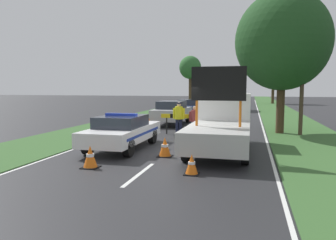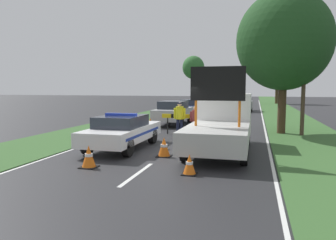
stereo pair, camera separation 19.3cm
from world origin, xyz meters
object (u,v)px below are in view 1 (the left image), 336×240
road_barrier (189,118)px  queued_car_van_white (208,101)px  pedestrian_civilian (195,119)px  traffic_cone_near_police (165,147)px  traffic_cone_centre_front (149,124)px  police_car (123,131)px  queued_car_suv_grey (241,103)px  queued_car_sedan_silver (172,112)px  traffic_cone_behind_barrier (90,157)px  work_truck (222,123)px  roadside_tree_near_right (190,68)px  queued_car_hatch_blue (189,107)px  utility_pole (303,62)px  police_officer (179,116)px  roadside_tree_near_left (273,72)px  roadside_tree_mid_left (283,41)px  traffic_cone_near_truck (192,164)px

road_barrier → queued_car_van_white: bearing=100.1°
pedestrian_civilian → traffic_cone_near_police: 4.95m
traffic_cone_near_police → traffic_cone_centre_front: 7.33m
traffic_cone_centre_front → police_car: bearing=-83.1°
traffic_cone_centre_front → queued_car_suv_grey: size_ratio=0.17×
queued_car_suv_grey → queued_car_sedan_silver: bearing=73.5°
pedestrian_civilian → traffic_cone_behind_barrier: 7.39m
work_truck → roadside_tree_near_right: roadside_tree_near_right is taller
queued_car_hatch_blue → roadside_tree_near_right: 17.22m
traffic_cone_behind_barrier → utility_pole: 12.02m
police_officer → pedestrian_civilian: 0.87m
traffic_cone_near_police → roadside_tree_near_left: bearing=81.5°
police_officer → queued_car_suv_grey: 19.03m
work_truck → traffic_cone_near_police: bearing=49.8°
pedestrian_civilian → roadside_tree_near_left: roadside_tree_near_left is taller
traffic_cone_centre_front → queued_car_van_white: size_ratio=0.16×
police_car → roadside_tree_near_right: size_ratio=0.71×
queued_car_sedan_silver → queued_car_van_white: size_ratio=1.01×
traffic_cone_centre_front → utility_pole: (8.21, -0.05, 3.43)m
police_officer → traffic_cone_near_police: 5.15m
police_car → road_barrier: size_ratio=1.59×
roadside_tree_near_right → queued_car_sedan_silver: bearing=-82.6°
work_truck → police_officer: (-2.45, 3.15, -0.04)m
queued_car_suv_grey → roadside_tree_near_left: 18.13m
road_barrier → traffic_cone_centre_front: 2.88m
police_car → pedestrian_civilian: pedestrian_civilian is taller
traffic_cone_behind_barrier → road_barrier: bearing=78.1°
roadside_tree_near_left → utility_pole: size_ratio=0.98×
traffic_cone_behind_barrier → roadside_tree_near_left: bearing=79.5°
pedestrian_civilian → utility_pole: 6.24m
queued_car_van_white → roadside_tree_mid_left: size_ratio=0.61×
road_barrier → queued_car_sedan_silver: (-1.98, 4.44, -0.07)m
queued_car_suv_grey → utility_pole: 17.79m
queued_car_suv_grey → roadside_tree_mid_left: (2.55, -16.68, 4.10)m
traffic_cone_near_police → queued_car_hatch_blue: 16.96m
road_barrier → traffic_cone_near_truck: bearing=-73.6°
utility_pole → police_officer: bearing=-164.5°
traffic_cone_centre_front → queued_car_hatch_blue: (0.50, 10.01, 0.41)m
queued_car_hatch_blue → road_barrier: bearing=100.5°
queued_car_sedan_silver → roadside_tree_near_right: 23.75m
road_barrier → police_officer: police_officer is taller
traffic_cone_near_truck → roadside_tree_near_left: 43.78m
traffic_cone_near_truck → queued_car_sedan_silver: bearing=106.1°
road_barrier → queued_car_van_white: size_ratio=0.66×
road_barrier → pedestrian_civilian: size_ratio=1.95×
roadside_tree_mid_left → roadside_tree_near_left: bearing=87.2°
traffic_cone_centre_front → traffic_cone_near_truck: (4.11, -8.96, -0.07)m
roadside_tree_mid_left → traffic_cone_behind_barrier: bearing=-123.8°
road_barrier → queued_car_hatch_blue: 11.38m
traffic_cone_behind_barrier → roadside_tree_near_right: 35.86m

